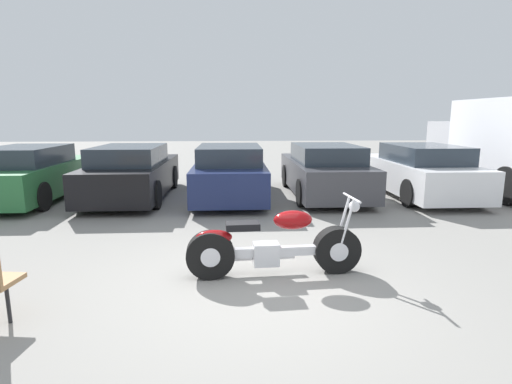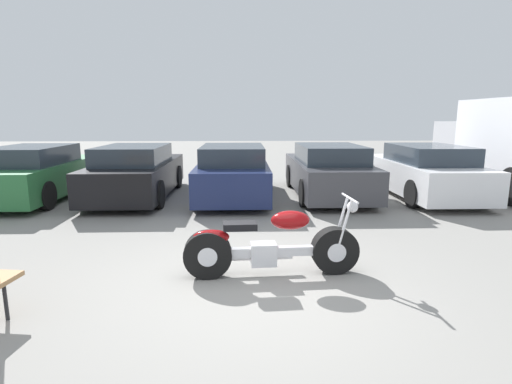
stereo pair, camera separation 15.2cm
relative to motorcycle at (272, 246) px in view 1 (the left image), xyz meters
The scene contains 7 objects.
ground_plane 0.64m from the motorcycle, 114.08° to the right, with size 60.00×60.00×0.00m, color gray.
motorcycle is the anchor object (origin of this frame).
parked_car_green 7.74m from the motorcycle, 136.86° to the left, with size 1.83×4.42×1.38m.
parked_car_black 6.20m from the motorcycle, 120.30° to the left, with size 1.83×4.42×1.38m.
parked_car_navy 5.33m from the motorcycle, 96.50° to the left, with size 1.83×4.42×1.38m.
parked_car_dark_grey 5.75m from the motorcycle, 70.48° to the left, with size 1.83×4.42×1.38m.
parked_car_white 6.86m from the motorcycle, 49.62° to the left, with size 1.83×4.42×1.38m.
Camera 1 is at (-0.31, -4.62, 2.11)m, focal length 28.00 mm.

